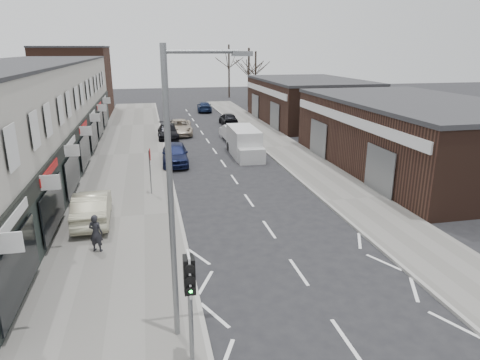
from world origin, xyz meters
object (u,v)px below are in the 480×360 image
traffic_light (189,284)px  parked_car_right_c (204,107)px  sedan_on_pavement (92,207)px  parked_car_left_a (175,154)px  warning_sign (150,158)px  street_lamp (177,185)px  parked_car_left_c (180,127)px  white_van (244,143)px  pedestrian (96,233)px  parked_car_right_a (232,132)px  parked_car_right_b (228,119)px  parked_car_left_b (168,132)px

traffic_light → parked_car_right_c: traffic_light is taller
sedan_on_pavement → parked_car_left_a: 11.11m
warning_sign → parked_car_left_a: (1.76, 6.57, -1.44)m
street_lamp → parked_car_right_c: street_lamp is taller
parked_car_right_c → parked_car_left_c: bearing=78.6°
white_van → pedestrian: white_van is taller
parked_car_left_a → parked_car_left_c: parked_car_left_a is taller
parked_car_right_a → parked_car_right_b: bearing=-100.0°
parked_car_right_a → parked_car_right_b: (1.16, 7.90, -0.05)m
traffic_light → white_van: bearing=73.8°
warning_sign → pedestrian: 7.33m
parked_car_left_c → parked_car_right_a: parked_car_right_a is taller
warning_sign → parked_car_left_c: (2.96, 17.55, -1.50)m
sedan_on_pavement → parked_car_right_b: bearing=-116.0°
street_lamp → pedestrian: size_ratio=5.10×
parked_car_left_b → white_van: bearing=-54.6°
street_lamp → warning_sign: size_ratio=2.96×
pedestrian → parked_car_left_a: bearing=-85.1°
traffic_light → warning_sign: size_ratio=1.15×
parked_car_left_a → parked_car_left_b: parked_car_left_a is taller
street_lamp → warning_sign: bearing=92.8°
sedan_on_pavement → parked_car_right_c: (10.17, 35.88, -0.22)m
white_van → parked_car_right_c: bearing=90.5°
parked_car_left_c → parked_car_right_a: bearing=-36.7°
pedestrian → traffic_light: bearing=135.0°
white_van → parked_car_right_a: white_van is taller
traffic_light → warning_sign: traffic_light is taller
traffic_light → parked_car_right_b: 36.66m
sedan_on_pavement → parked_car_left_c: 21.88m
warning_sign → pedestrian: (-2.32, -6.83, -1.30)m
street_lamp → warning_sign: street_lamp is taller
white_van → parked_car_right_a: size_ratio=1.25×
pedestrian → parked_car_right_c: size_ratio=0.36×
street_lamp → white_van: street_lamp is taller
parked_car_right_b → warning_sign: bearing=68.1°
street_lamp → parked_car_left_c: 30.69m
parked_car_right_c → parked_car_right_b: bearing=101.5°
traffic_light → pedestrian: 7.96m
parked_car_left_b → warning_sign: bearing=-95.6°
pedestrian → parked_car_right_c: (9.67, 39.16, -0.27)m
parked_car_left_c → parked_car_right_b: parked_car_left_c is taller
parked_car_left_b → parked_car_right_b: parked_car_right_b is taller
parked_car_right_b → parked_car_left_c: bearing=36.7°
street_lamp → warning_sign: (-0.63, 12.80, -2.42)m
street_lamp → parked_car_right_b: street_lamp is taller
parked_car_left_c → parked_car_right_a: 5.73m
pedestrian → parked_car_left_a: (4.07, 13.41, -0.14)m
sedan_on_pavement → pedestrian: (0.49, -3.28, 0.05)m
parked_car_left_c → parked_car_left_a: bearing=-93.1°
warning_sign → parked_car_right_a: warning_sign is taller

